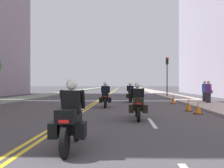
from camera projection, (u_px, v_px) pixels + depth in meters
The scene contains 16 objects.
ground_plane at pixel (113, 92), 49.42m from camera, with size 264.00×264.00×0.00m, color #423F44.
sidewalk_left at pixel (73, 91), 49.83m from camera, with size 2.77×144.00×0.12m, color gray.
sidewalk_right at pixel (153, 91), 49.00m from camera, with size 2.77×144.00×0.12m, color #A89C93.
centreline_yellow_inner at pixel (112, 92), 49.43m from camera, with size 0.12×132.00×0.01m, color yellow.
centreline_yellow_outer at pixel (114, 92), 49.41m from camera, with size 0.12×132.00×0.01m, color yellow.
lane_dashes_white at pixel (133, 96), 30.27m from camera, with size 0.14×56.40×0.01m.
motorcycle_0 at pixel (71, 120), 5.49m from camera, with size 0.78×2.20×1.61m.
motorcycle_1 at pixel (138, 104), 10.19m from camera, with size 0.76×2.17×1.57m.
motorcycle_2 at pixel (105, 97), 15.64m from camera, with size 0.78×2.16×1.65m.
motorcycle_3 at pixel (130, 94), 20.19m from camera, with size 0.78×2.17×1.64m.
traffic_cone_0 at pixel (173, 99), 18.40m from camera, with size 0.34×0.34×0.79m.
traffic_cone_1 at pixel (189, 105), 13.39m from camera, with size 0.35×0.35×0.72m.
traffic_cone_2 at pixel (198, 108), 12.06m from camera, with size 0.38×0.38×0.64m.
traffic_light_near at pixel (167, 69), 27.53m from camera, with size 0.28×0.38×4.54m.
pedestrian_0 at pixel (209, 92), 17.82m from camera, with size 0.44×0.46×1.73m.
pedestrian_1 at pixel (205, 92), 19.15m from camera, with size 0.46×0.45×1.75m.
Camera 1 is at (2.33, -1.37, 1.48)m, focal length 38.96 mm.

